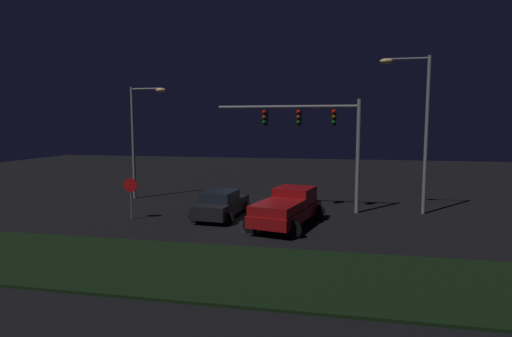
# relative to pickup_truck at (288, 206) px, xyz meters

# --- Properties ---
(ground_plane) EXTENTS (80.00, 80.00, 0.00)m
(ground_plane) POSITION_rel_pickup_truck_xyz_m (-2.42, 1.26, -1.00)
(ground_plane) COLOR black
(grass_median) EXTENTS (26.36, 5.49, 0.10)m
(grass_median) POSITION_rel_pickup_truck_xyz_m (-2.42, -6.99, -0.95)
(grass_median) COLOR black
(grass_median) RESTS_ON ground_plane
(pickup_truck) EXTENTS (3.71, 5.72, 1.80)m
(pickup_truck) POSITION_rel_pickup_truck_xyz_m (0.00, 0.00, 0.00)
(pickup_truck) COLOR maroon
(pickup_truck) RESTS_ON ground_plane
(car_sedan) EXTENTS (2.72, 4.53, 1.51)m
(car_sedan) POSITION_rel_pickup_truck_xyz_m (-3.79, 1.03, -0.26)
(car_sedan) COLOR black
(car_sedan) RESTS_ON ground_plane
(traffic_signal_gantry) EXTENTS (8.32, 0.56, 6.50)m
(traffic_signal_gantry) POSITION_rel_pickup_truck_xyz_m (1.09, 3.75, 3.90)
(traffic_signal_gantry) COLOR slate
(traffic_signal_gantry) RESTS_ON ground_plane
(street_lamp_left) EXTENTS (2.55, 0.44, 7.60)m
(street_lamp_left) POSITION_rel_pickup_truck_xyz_m (-10.81, 5.61, 3.83)
(street_lamp_left) COLOR slate
(street_lamp_left) RESTS_ON ground_plane
(street_lamp_right) EXTENTS (2.74, 0.44, 8.85)m
(street_lamp_right) POSITION_rel_pickup_truck_xyz_m (6.72, 4.23, 4.53)
(street_lamp_right) COLOR slate
(street_lamp_right) RESTS_ON ground_plane
(stop_sign) EXTENTS (0.76, 0.08, 2.23)m
(stop_sign) POSITION_rel_pickup_truck_xyz_m (-8.41, -0.33, 0.56)
(stop_sign) COLOR slate
(stop_sign) RESTS_ON ground_plane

